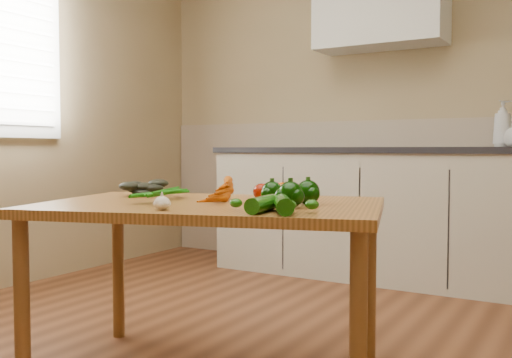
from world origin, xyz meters
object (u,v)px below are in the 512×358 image
at_px(garlic_bulb, 162,203).
at_px(zucchini_b, 262,204).
at_px(soap_bottle_a, 503,124).
at_px(pepper_b, 308,192).
at_px(pepper_a, 272,192).
at_px(tomato_a, 262,192).
at_px(carrot_bunch, 203,193).
at_px(leafy_greens, 144,185).
at_px(table, 212,222).
at_px(tomato_c, 311,194).
at_px(tomato_b, 281,191).
at_px(pepper_c, 290,195).
at_px(zucchini_a, 284,205).

bearing_deg(garlic_bulb, zucchini_b, 19.93).
height_order(soap_bottle_a, pepper_b, soap_bottle_a).
relative_size(pepper_a, tomato_a, 1.12).
bearing_deg(tomato_a, carrot_bunch, -139.64).
bearing_deg(leafy_greens, table, -13.61).
distance_m(carrot_bunch, leafy_greens, 0.38).
bearing_deg(carrot_bunch, tomato_c, 13.94).
bearing_deg(soap_bottle_a, tomato_b, 133.00).
bearing_deg(pepper_a, garlic_bulb, -116.55).
distance_m(soap_bottle_a, carrot_bunch, 2.33).
bearing_deg(pepper_b, pepper_a, -167.99).
height_order(pepper_c, tomato_b, pepper_c).
distance_m(carrot_bunch, tomato_a, 0.24).
bearing_deg(soap_bottle_a, zucchini_a, 141.14).
bearing_deg(leafy_greens, soap_bottle_a, 60.61).
relative_size(pepper_b, pepper_c, 0.98).
xyz_separation_m(carrot_bunch, pepper_b, (0.41, 0.09, 0.01)).
height_order(soap_bottle_a, zucchini_b, soap_bottle_a).
xyz_separation_m(garlic_bulb, zucchini_b, (0.32, 0.12, 0.00)).
bearing_deg(pepper_c, zucchini_a, -69.66).
xyz_separation_m(table, leafy_greens, (-0.43, 0.10, 0.12)).
xyz_separation_m(garlic_bulb, tomato_a, (0.10, 0.49, 0.01)).
bearing_deg(zucchini_a, table, 155.21).
bearing_deg(garlic_bulb, pepper_b, 51.92).
xyz_separation_m(table, zucchini_b, (0.34, -0.19, 0.10)).
bearing_deg(leafy_greens, pepper_a, -1.48).
relative_size(table, pepper_b, 16.37).
height_order(tomato_b, zucchini_b, tomato_b).
distance_m(leafy_greens, tomato_b, 0.63).
bearing_deg(pepper_b, tomato_b, 146.78).
height_order(table, tomato_a, tomato_a).
distance_m(tomato_c, zucchini_a, 0.45).
xyz_separation_m(soap_bottle_a, tomato_c, (-0.44, -1.95, -0.34)).
relative_size(carrot_bunch, tomato_c, 3.77).
relative_size(table, tomato_c, 23.22).
height_order(garlic_bulb, pepper_a, pepper_a).
bearing_deg(tomato_c, zucchini_a, -76.08).
bearing_deg(pepper_c, table, 176.48).
bearing_deg(tomato_a, garlic_bulb, -101.87).
height_order(carrot_bunch, tomato_a, tomato_a).
relative_size(pepper_a, zucchini_a, 0.45).
bearing_deg(soap_bottle_a, tomato_a, 131.81).
relative_size(pepper_c, tomato_a, 1.24).
bearing_deg(carrot_bunch, garlic_bulb, -93.99).
height_order(soap_bottle_a, tomato_b, soap_bottle_a).
distance_m(carrot_bunch, pepper_c, 0.41).
height_order(table, zucchini_a, zucchini_a).
xyz_separation_m(soap_bottle_a, pepper_c, (-0.39, -2.21, -0.32)).
height_order(leafy_greens, pepper_b, leafy_greens).
relative_size(table, tomato_a, 19.80).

